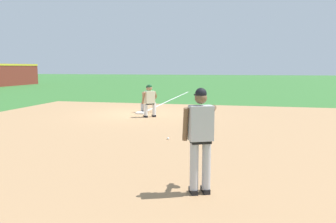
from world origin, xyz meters
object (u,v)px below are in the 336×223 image
object	(u,v)px
baserunner	(150,99)
pitcher	(201,134)
baseball	(168,139)
first_baseman	(149,98)
first_base_bag	(141,113)

from	to	relation	value
baserunner	pitcher	bearing A→B (deg)	-158.49
baseball	first_baseman	bearing A→B (deg)	21.44
pitcher	first_baseman	size ratio (longest dim) A/B	1.39
first_baseman	baserunner	size ratio (longest dim) A/B	0.92
first_base_bag	baseball	bearing A→B (deg)	-154.09
baseball	pitcher	distance (m)	4.43
first_base_bag	baseball	xyz separation A→B (m)	(-5.15, -2.50, -0.01)
first_baseman	baserunner	bearing A→B (deg)	-162.41
baseball	baserunner	size ratio (longest dim) A/B	0.05
baseball	pitcher	size ratio (longest dim) A/B	0.04
first_base_bag	first_baseman	bearing A→B (deg)	-22.90
first_base_bag	baserunner	distance (m)	1.37
baseball	first_baseman	world-z (taller)	first_baseman
first_base_bag	first_baseman	size ratio (longest dim) A/B	0.28
pitcher	baserunner	bearing A→B (deg)	21.51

